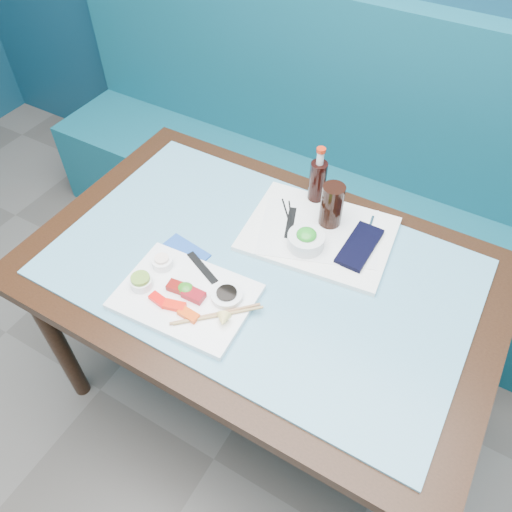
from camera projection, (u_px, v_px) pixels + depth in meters
The scene contains 34 objects.
booth_bench at pixel (352, 200), 2.25m from camera, with size 3.00×0.56×1.17m.
dining_table at pixel (260, 285), 1.55m from camera, with size 1.40×0.90×0.75m.
glass_top at pixel (260, 267), 1.49m from camera, with size 1.22×0.76×0.01m, color #5897B1.
sashimi_plate at pixel (186, 297), 1.39m from camera, with size 0.37×0.26×0.02m, color white.
salmon_left at pixel (159, 300), 1.37m from camera, with size 0.06×0.03×0.01m, color #FC0D0A.
salmon_mid at pixel (174, 306), 1.35m from camera, with size 0.06×0.03×0.01m, color #FE1C0A.
salmon_right at pixel (188, 315), 1.33m from camera, with size 0.06×0.03×0.01m, color #F94709.
tuna_left at pixel (177, 287), 1.39m from camera, with size 0.06×0.03×0.02m, color maroon.
tuna_right at pixel (194, 295), 1.37m from camera, with size 0.06×0.04×0.02m, color maroon.
seaweed_garnish at pixel (186, 289), 1.39m from camera, with size 0.05×0.04×0.03m, color #2D7A1C.
ramekin_wasabi at pixel (141, 283), 1.40m from camera, with size 0.06×0.06×0.03m, color white.
wasabi_fill at pixel (140, 278), 1.39m from camera, with size 0.05×0.05×0.01m, color olive.
ramekin_ginger at pixel (162, 263), 1.45m from camera, with size 0.06×0.06×0.03m, color white.
ginger_fill at pixel (162, 259), 1.44m from camera, with size 0.04×0.04×0.01m, color #FFE4D1.
soy_dish at pixel (227, 295), 1.37m from camera, with size 0.09×0.09×0.02m, color white.
soy_fill at pixel (227, 293), 1.37m from camera, with size 0.06×0.06×0.01m, color black.
lemon_wedge at pixel (223, 320), 1.31m from camera, with size 0.04×0.04×0.03m, color #FFE278.
chopstick_sleeve at pixel (202, 267), 1.45m from camera, with size 0.14×0.02×0.00m, color black.
wooden_chopstick_a at pixel (216, 314), 1.34m from camera, with size 0.01×0.01×0.25m, color #9E6F4A.
wooden_chopstick_b at pixel (219, 315), 1.34m from camera, with size 0.01×0.01×0.25m, color #AA8550.
serving_tray at pixel (319, 234), 1.56m from camera, with size 0.45×0.34×0.02m, color white.
paper_placemat at pixel (319, 232), 1.55m from camera, with size 0.36×0.26×0.00m, color white.
seaweed_bowl at pixel (306, 241), 1.50m from camera, with size 0.11×0.11×0.05m, color silver.
seaweed_salad at pixel (307, 235), 1.48m from camera, with size 0.06×0.06×0.03m, color #219224.
cola_glass at pixel (332, 205), 1.53m from camera, with size 0.07×0.07×0.15m, color black.
navy_pouch at pixel (360, 246), 1.50m from camera, with size 0.08×0.19×0.01m, color black.
fork at pixel (370, 225), 1.57m from camera, with size 0.01×0.01×0.08m, color silver.
black_chopstick_a at pixel (289, 222), 1.58m from camera, with size 0.01×0.01×0.22m, color black.
black_chopstick_b at pixel (292, 223), 1.58m from camera, with size 0.01×0.01×0.21m, color black.
tray_sleeve at pixel (290, 223), 1.58m from camera, with size 0.02×0.14×0.00m, color black.
cola_bottle_body at pixel (317, 183), 1.62m from camera, with size 0.06×0.06×0.16m, color black.
cola_bottle_neck at pixel (320, 158), 1.54m from camera, with size 0.02×0.02×0.04m, color silver.
cola_bottle_cap at pixel (321, 150), 1.52m from camera, with size 0.03×0.03×0.01m, color red.
blue_napkin at pixel (177, 258), 1.50m from camera, with size 0.15×0.15×0.01m, color #1C469A.
Camera 1 is at (0.47, 0.61, 1.88)m, focal length 35.00 mm.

